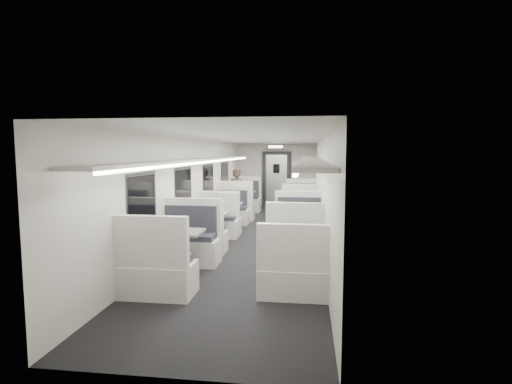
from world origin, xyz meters
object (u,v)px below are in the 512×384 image
(booth_left_c, at_px, (210,228))
(vestibule_door, at_px, (276,179))
(booth_left_a, at_px, (240,203))
(booth_right_a, at_px, (301,206))
(passenger, at_px, (237,194))
(exit_sign, at_px, (276,147))
(booth_left_b, at_px, (226,215))
(booth_right_d, at_px, (295,258))
(booth_left_d, at_px, (175,254))
(booth_right_c, at_px, (298,234))
(booth_right_b, at_px, (300,218))

(booth_left_c, relative_size, vestibule_door, 1.00)
(booth_left_a, bearing_deg, booth_right_a, -10.49)
(booth_right_a, relative_size, passenger, 1.38)
(passenger, bearing_deg, exit_sign, 72.93)
(booth_left_a, distance_m, booth_left_b, 2.29)
(booth_right_d, bearing_deg, booth_left_b, 115.91)
(booth_right_d, height_order, exit_sign, exit_sign)
(booth_left_d, bearing_deg, passenger, 89.59)
(booth_right_c, bearing_deg, booth_left_d, -137.10)
(booth_left_a, xyz_separation_m, passenger, (0.04, -0.83, 0.39))
(passenger, height_order, exit_sign, exit_sign)
(booth_left_b, height_order, booth_right_c, booth_right_c)
(booth_right_a, height_order, exit_sign, exit_sign)
(booth_right_d, bearing_deg, booth_right_b, 90.00)
(passenger, relative_size, exit_sign, 2.59)
(booth_left_b, bearing_deg, booth_left_a, 90.00)
(booth_left_a, xyz_separation_m, booth_right_d, (2.00, -6.41, -0.04))
(booth_left_d, xyz_separation_m, booth_right_a, (2.00, 6.18, -0.01))
(booth_left_c, xyz_separation_m, booth_right_b, (2.00, 1.79, -0.02))
(exit_sign, bearing_deg, booth_right_a, -67.09)
(booth_right_c, distance_m, booth_right_d, 1.72)
(booth_right_b, bearing_deg, passenger, 142.78)
(booth_left_a, distance_m, vestibule_door, 2.75)
(booth_right_b, bearing_deg, booth_right_a, 90.00)
(booth_right_c, relative_size, passenger, 1.39)
(booth_right_a, bearing_deg, booth_left_d, -107.94)
(booth_left_c, distance_m, booth_right_d, 3.05)
(exit_sign, bearing_deg, booth_left_c, -99.32)
(booth_left_b, relative_size, booth_right_b, 1.03)
(booth_left_a, relative_size, booth_left_b, 1.11)
(booth_left_c, height_order, booth_right_d, booth_left_c)
(booth_left_a, distance_m, exit_sign, 2.91)
(booth_right_b, relative_size, booth_right_c, 0.90)
(booth_left_b, distance_m, booth_left_d, 4.26)
(booth_right_b, bearing_deg, booth_right_c, -90.00)
(booth_left_c, distance_m, passenger, 3.30)
(booth_left_b, height_order, passenger, passenger)
(booth_right_b, distance_m, booth_right_d, 4.10)
(exit_sign, bearing_deg, booth_right_b, -76.94)
(booth_right_d, distance_m, vestibule_door, 8.97)
(booth_right_c, bearing_deg, booth_right_b, 90.00)
(booth_right_d, relative_size, exit_sign, 3.33)
(booth_left_b, bearing_deg, booth_left_c, -90.00)
(booth_left_a, bearing_deg, booth_left_d, -90.00)
(booth_left_a, bearing_deg, booth_left_c, -90.00)
(booth_right_d, bearing_deg, booth_right_a, 90.00)
(booth_right_b, distance_m, passenger, 2.50)
(booth_left_a, xyz_separation_m, booth_left_c, (0.00, -4.10, -0.03))
(booth_right_d, xyz_separation_m, passenger, (-1.96, 5.58, 0.43))
(booth_left_d, height_order, exit_sign, exit_sign)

